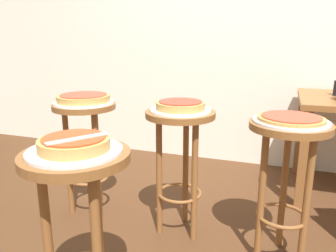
% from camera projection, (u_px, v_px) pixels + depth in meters
% --- Properties ---
extents(stool_foreground, '(0.40, 0.40, 0.76)m').
position_uv_depth(stool_foreground, '(79.00, 202.00, 1.24)').
color(stool_foreground, brown).
rests_on(stool_foreground, ground_plane).
extents(serving_plate_foreground, '(0.34, 0.34, 0.01)m').
position_uv_depth(serving_plate_foreground, '(75.00, 151.00, 1.19)').
color(serving_plate_foreground, silver).
rests_on(serving_plate_foreground, stool_foreground).
extents(pizza_foreground, '(0.25, 0.25, 0.05)m').
position_uv_depth(pizza_foreground, '(74.00, 143.00, 1.18)').
color(pizza_foreground, tan).
rests_on(pizza_foreground, serving_plate_foreground).
extents(stool_middle, '(0.40, 0.40, 0.76)m').
position_uv_depth(stool_middle, '(287.00, 161.00, 1.66)').
color(stool_middle, brown).
rests_on(stool_middle, ground_plane).
extents(serving_plate_middle, '(0.36, 0.36, 0.01)m').
position_uv_depth(serving_plate_middle, '(291.00, 121.00, 1.61)').
color(serving_plate_middle, silver).
rests_on(serving_plate_middle, stool_middle).
extents(pizza_middle, '(0.32, 0.32, 0.02)m').
position_uv_depth(pizza_middle, '(291.00, 118.00, 1.61)').
color(pizza_middle, '#B78442').
rests_on(pizza_middle, serving_plate_middle).
extents(stool_leftside, '(0.40, 0.40, 0.76)m').
position_uv_depth(stool_leftside, '(180.00, 144.00, 1.92)').
color(stool_leftside, brown).
rests_on(stool_leftside, ground_plane).
extents(serving_plate_leftside, '(0.34, 0.34, 0.01)m').
position_uv_depth(serving_plate_leftside, '(180.00, 110.00, 1.87)').
color(serving_plate_leftside, silver).
rests_on(serving_plate_leftside, stool_leftside).
extents(pizza_leftside, '(0.28, 0.28, 0.05)m').
position_uv_depth(pizza_leftside, '(180.00, 105.00, 1.86)').
color(pizza_leftside, tan).
rests_on(pizza_leftside, serving_plate_leftside).
extents(stool_rear, '(0.40, 0.40, 0.76)m').
position_uv_depth(stool_rear, '(86.00, 133.00, 2.15)').
color(stool_rear, brown).
rests_on(stool_rear, ground_plane).
extents(serving_plate_rear, '(0.38, 0.38, 0.01)m').
position_uv_depth(serving_plate_rear, '(84.00, 102.00, 2.09)').
color(serving_plate_rear, white).
rests_on(serving_plate_rear, stool_rear).
extents(pizza_rear, '(0.33, 0.33, 0.05)m').
position_uv_depth(pizza_rear, '(84.00, 98.00, 2.09)').
color(pizza_rear, tan).
rests_on(pizza_rear, serving_plate_rear).
extents(pizza_server_knife, '(0.14, 0.20, 0.01)m').
position_uv_depth(pizza_server_knife, '(78.00, 138.00, 1.14)').
color(pizza_server_knife, silver).
rests_on(pizza_server_knife, pizza_foreground).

